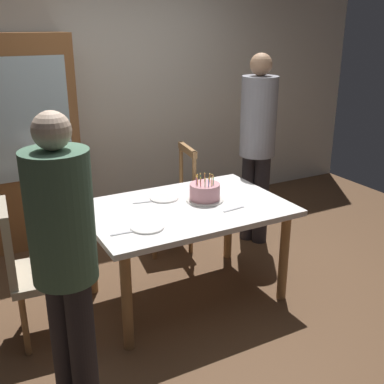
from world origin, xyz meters
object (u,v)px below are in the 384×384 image
chair_spindle_back (170,201)px  person_celebrant (64,253)px  plate_near_celebrant (147,227)px  china_cabinet (13,145)px  chair_upholstered (30,265)px  plate_far_side (164,198)px  dining_table (186,218)px  person_guest (258,139)px  birthday_cake (205,192)px

chair_spindle_back → person_celebrant: person_celebrant is taller
plate_near_celebrant → china_cabinet: size_ratio=0.12×
chair_upholstered → person_celebrant: size_ratio=0.59×
plate_far_side → chair_upholstered: size_ratio=0.23×
dining_table → chair_spindle_back: chair_spindle_back is taller
person_guest → plate_far_side: bearing=-162.3°
birthday_cake → plate_far_side: 0.31m
chair_upholstered → china_cabinet: bearing=83.2°
birthday_cake → chair_upholstered: chair_upholstered is taller
birthday_cake → plate_far_side: birthday_cake is taller
plate_far_side → person_guest: 1.18m
dining_table → person_guest: (1.02, 0.56, 0.35)m
birthday_cake → plate_near_celebrant: (-0.57, -0.25, -0.06)m
birthday_cake → chair_spindle_back: size_ratio=0.29×
person_celebrant → person_guest: size_ratio=0.93×
dining_table → birthday_cake: size_ratio=5.11×
plate_near_celebrant → plate_far_side: size_ratio=1.00×
person_guest → chair_upholstered: bearing=-165.7°
plate_near_celebrant → chair_spindle_back: size_ratio=0.23×
birthday_cake → person_guest: bearing=31.9°
birthday_cake → plate_near_celebrant: 0.63m
plate_far_side → chair_spindle_back: size_ratio=0.23×
plate_far_side → person_guest: person_guest is taller
person_celebrant → chair_upholstered: bearing=96.1°
plate_near_celebrant → person_guest: 1.64m
chair_spindle_back → china_cabinet: china_cabinet is taller
dining_table → plate_near_celebrant: plate_near_celebrant is taller
birthday_cake → china_cabinet: 1.88m
dining_table → birthday_cake: birthday_cake is taller
person_guest → plate_near_celebrant: bearing=-151.1°
plate_near_celebrant → china_cabinet: (-0.53, 1.77, 0.21)m
chair_upholstered → chair_spindle_back: bearing=29.7°
dining_table → birthday_cake: bearing=12.0°
plate_far_side → person_celebrant: (-0.96, -0.90, 0.18)m
plate_far_side → chair_spindle_back: chair_spindle_back is taller
plate_near_celebrant → chair_upholstered: 0.78m
birthday_cake → plate_near_celebrant: birthday_cake is taller
chair_spindle_back → china_cabinet: size_ratio=0.50×
plate_near_celebrant → person_celebrant: 0.81m
person_guest → birthday_cake: bearing=-148.1°
plate_far_side → chair_upholstered: chair_upholstered is taller
dining_table → person_guest: person_guest is taller
dining_table → chair_upholstered: size_ratio=1.51×
chair_spindle_back → dining_table: bearing=-107.6°
chair_spindle_back → china_cabinet: bearing=147.1°
plate_near_celebrant → dining_table: bearing=28.8°
birthday_cake → person_guest: 1.02m
birthday_cake → person_guest: (0.85, 0.53, 0.20)m
plate_far_side → chair_spindle_back: bearing=60.8°
birthday_cake → china_cabinet: size_ratio=0.15×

